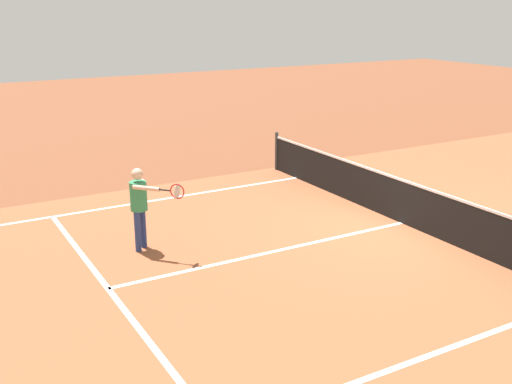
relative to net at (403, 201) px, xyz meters
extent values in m
plane|color=brown|center=(0.00, 0.00, -0.49)|extent=(60.00, 60.00, 0.00)
cube|color=#9E5433|center=(0.00, 0.00, -0.49)|extent=(10.62, 24.40, 0.00)
cube|color=white|center=(-4.11, -5.95, -0.49)|extent=(0.10, 11.89, 0.01)
cube|color=white|center=(0.00, -6.40, -0.49)|extent=(8.22, 0.10, 0.01)
cube|color=white|center=(0.00, -3.20, -0.49)|extent=(0.10, 6.40, 0.01)
cylinder|color=#33383D|center=(-5.12, 0.00, 0.04)|extent=(0.09, 0.09, 1.07)
cube|color=black|center=(0.00, 0.00, -0.04)|extent=(10.25, 0.02, 0.91)
cube|color=white|center=(0.00, 0.00, 0.44)|extent=(10.25, 0.03, 0.05)
cylinder|color=navy|center=(-1.44, -5.25, -0.10)|extent=(0.11, 0.11, 0.79)
cylinder|color=navy|center=(-1.29, -5.42, -0.10)|extent=(0.11, 0.11, 0.79)
cylinder|color=#338C59|center=(-1.37, -5.33, 0.57)|extent=(0.32, 0.32, 0.55)
sphere|color=beige|center=(-1.37, -5.33, 1.00)|extent=(0.22, 0.22, 0.22)
cylinder|color=beige|center=(-1.48, -5.21, 0.58)|extent=(0.08, 0.08, 0.54)
cylinder|color=beige|center=(-1.05, -5.28, 0.80)|extent=(0.45, 0.42, 0.08)
cylinder|color=black|center=(-0.77, -5.03, 0.80)|extent=(0.18, 0.17, 0.03)
torus|color=red|center=(-0.59, -4.87, 0.80)|extent=(0.23, 0.20, 0.28)
cylinder|color=silver|center=(-0.59, -4.87, 0.80)|extent=(0.17, 0.19, 0.25)
camera|label=1|loc=(9.24, -8.87, 4.01)|focal=43.33mm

